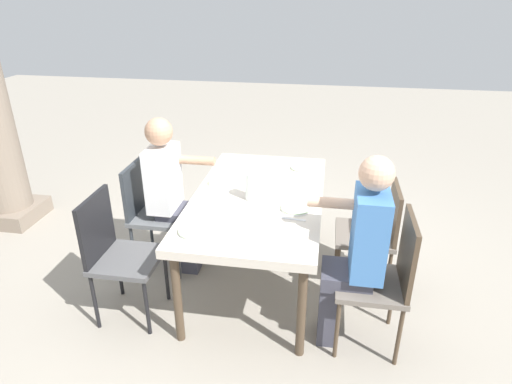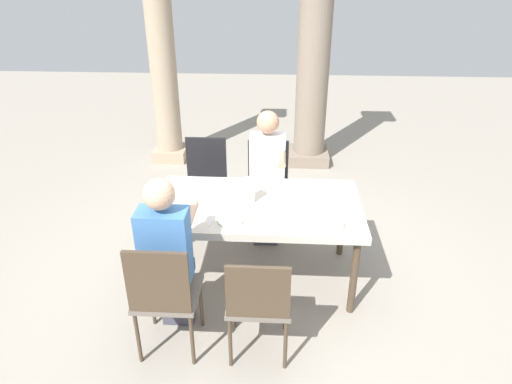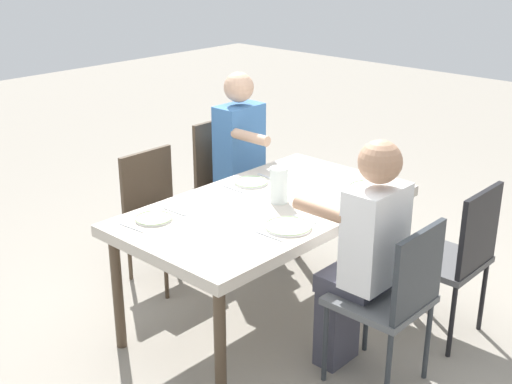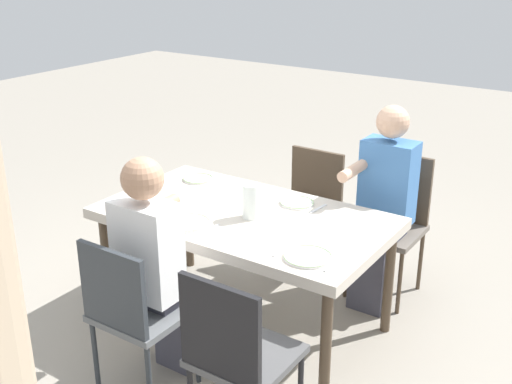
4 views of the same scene
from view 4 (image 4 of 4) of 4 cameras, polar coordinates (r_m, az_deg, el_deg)
ground_plane at (r=4.18m, az=-0.99°, el=-11.49°), size 16.00×16.00×0.00m
dining_table at (r=3.84m, az=-1.05°, el=-2.78°), size 1.73×0.97×0.76m
chair_west_north at (r=2.98m, az=-1.83°, el=-14.04°), size 0.44×0.44×0.94m
chair_west_south at (r=4.40m, az=12.11°, el=-2.15°), size 0.44×0.44×0.96m
chair_mid_north at (r=3.34m, az=-10.98°, el=-10.21°), size 0.44×0.44×0.92m
chair_mid_south at (r=4.65m, az=4.70°, el=-0.87°), size 0.44×0.44×0.87m
diner_woman_green at (r=4.17m, az=11.26°, el=-0.86°), size 0.35×0.49×1.34m
diner_man_white at (r=3.38m, az=-8.91°, el=-6.41°), size 0.35×0.50×1.31m
plate_0 at (r=3.29m, az=4.66°, el=-5.79°), size 0.25×0.25×0.02m
fork_0 at (r=3.24m, az=6.98°, el=-6.53°), size 0.03×0.17×0.01m
spoon_0 at (r=3.36m, az=2.42°, el=-5.24°), size 0.04×0.17×0.01m
plate_1 at (r=3.96m, az=3.69°, el=-0.95°), size 0.21×0.21×0.02m
fork_1 at (r=3.89m, az=5.59°, el=-1.50°), size 0.03×0.17×0.01m
spoon_1 at (r=4.03m, az=1.84°, el=-0.58°), size 0.02×0.17×0.01m
plate_2 at (r=3.69m, az=-6.08°, el=-2.75°), size 0.25×0.25×0.02m
fork_2 at (r=3.60m, az=-4.23°, el=-3.39°), size 0.02×0.17×0.01m
spoon_2 at (r=3.78m, az=-7.83°, el=-2.31°), size 0.02×0.17×0.01m
plate_3 at (r=4.37m, az=-5.20°, el=1.19°), size 0.20×0.20×0.02m
fork_3 at (r=4.28m, az=-3.63°, el=0.73°), size 0.02×0.17×0.01m
spoon_3 at (r=4.46m, az=-6.70°, el=1.48°), size 0.03×0.17×0.01m
water_pitcher at (r=3.72m, az=-0.41°, el=-0.97°), size 0.11×0.11×0.21m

